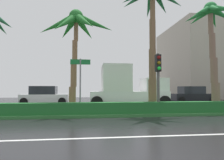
# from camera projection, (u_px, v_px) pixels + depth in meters

# --- Properties ---
(ground_plane) EXTENTS (90.00, 42.00, 0.10)m
(ground_plane) POSITION_uv_depth(u_px,v_px,m) (108.00, 112.00, 13.01)
(ground_plane) COLOR black
(near_lane_divider_stripe) EXTENTS (81.00, 0.14, 0.01)m
(near_lane_divider_stripe) POSITION_uv_depth(u_px,v_px,m) (130.00, 137.00, 6.07)
(near_lane_divider_stripe) COLOR white
(near_lane_divider_stripe) RESTS_ON ground_plane
(median_strip) EXTENTS (85.50, 4.00, 0.15)m
(median_strip) POSITION_uv_depth(u_px,v_px,m) (109.00, 112.00, 12.03)
(median_strip) COLOR #2D6B33
(median_strip) RESTS_ON ground_plane
(median_hedge) EXTENTS (76.50, 0.70, 0.60)m
(median_hedge) POSITION_uv_depth(u_px,v_px,m) (112.00, 108.00, 10.65)
(median_hedge) COLOR #1E6028
(median_hedge) RESTS_ON median_strip
(palm_tree_centre_left) EXTENTS (4.77, 4.43, 6.38)m
(palm_tree_centre_left) POSITION_uv_depth(u_px,v_px,m) (76.00, 29.00, 12.48)
(palm_tree_centre_left) COLOR brown
(palm_tree_centre_left) RESTS_ON median_strip
(palm_tree_centre) EXTENTS (4.25, 4.26, 8.27)m
(palm_tree_centre) POSITION_uv_depth(u_px,v_px,m) (153.00, 7.00, 12.63)
(palm_tree_centre) COLOR brown
(palm_tree_centre) RESTS_ON median_strip
(palm_tree_centre_right) EXTENTS (3.60, 3.71, 7.53)m
(palm_tree_centre_right) POSITION_uv_depth(u_px,v_px,m) (211.00, 25.00, 13.92)
(palm_tree_centre_right) COLOR brown
(palm_tree_centre_right) RESTS_ON median_strip
(traffic_signal_median_right) EXTENTS (0.28, 0.43, 3.32)m
(traffic_signal_median_right) POSITION_uv_depth(u_px,v_px,m) (158.00, 72.00, 11.01)
(traffic_signal_median_right) COLOR #4C4C47
(traffic_signal_median_right) RESTS_ON median_strip
(street_name_sign) EXTENTS (1.10, 0.08, 3.00)m
(street_name_sign) POSITION_uv_depth(u_px,v_px,m) (80.00, 78.00, 10.84)
(street_name_sign) COLOR slate
(street_name_sign) RESTS_ON median_strip
(car_in_traffic_second) EXTENTS (4.30, 2.02, 1.72)m
(car_in_traffic_second) POSITION_uv_depth(u_px,v_px,m) (45.00, 96.00, 18.43)
(car_in_traffic_second) COLOR white
(car_in_traffic_second) RESTS_ON ground_plane
(box_truck_lead) EXTENTS (6.40, 2.64, 3.46)m
(box_truck_lead) POSITION_uv_depth(u_px,v_px,m) (128.00, 88.00, 16.48)
(box_truck_lead) COLOR white
(box_truck_lead) RESTS_ON ground_plane
(car_in_traffic_third) EXTENTS (4.30, 2.02, 1.72)m
(car_in_traffic_third) POSITION_uv_depth(u_px,v_px,m) (192.00, 95.00, 20.39)
(car_in_traffic_third) COLOR black
(car_in_traffic_third) RESTS_ON ground_plane
(building_far_right) EXTENTS (18.15, 13.09, 11.73)m
(building_far_right) POSITION_uv_depth(u_px,v_px,m) (221.00, 63.00, 33.85)
(building_far_right) COLOR #A89E8E
(building_far_right) RESTS_ON ground_plane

